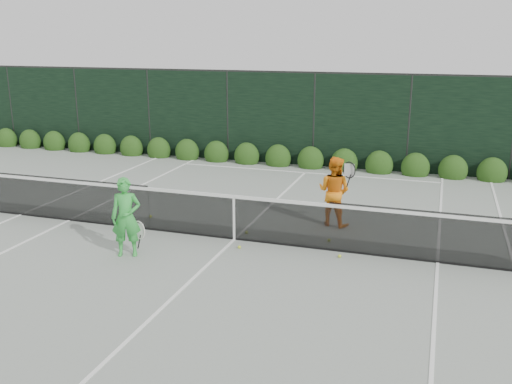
% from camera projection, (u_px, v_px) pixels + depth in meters
% --- Properties ---
extents(ground, '(80.00, 80.00, 0.00)m').
position_uv_depth(ground, '(234.00, 240.00, 12.05)').
color(ground, gray).
rests_on(ground, ground).
extents(tennis_net, '(12.90, 0.10, 1.07)m').
position_uv_depth(tennis_net, '(233.00, 216.00, 11.92)').
color(tennis_net, black).
rests_on(tennis_net, ground).
extents(player_woman, '(0.69, 0.56, 1.56)m').
position_uv_depth(player_woman, '(126.00, 217.00, 11.00)').
color(player_woman, green).
rests_on(player_woman, ground).
extents(player_man, '(0.95, 0.79, 1.58)m').
position_uv_depth(player_man, '(334.00, 191.00, 12.79)').
color(player_man, orange).
rests_on(player_man, ground).
extents(court_lines, '(11.03, 23.83, 0.01)m').
position_uv_depth(court_lines, '(234.00, 239.00, 12.05)').
color(court_lines, white).
rests_on(court_lines, ground).
extents(windscreen_fence, '(32.00, 21.07, 3.06)m').
position_uv_depth(windscreen_fence, '(175.00, 206.00, 9.17)').
color(windscreen_fence, black).
rests_on(windscreen_fence, ground).
extents(hedge_row, '(31.66, 0.65, 0.94)m').
position_uv_depth(hedge_row, '(311.00, 161.00, 18.54)').
color(hedge_row, '#17340E').
rests_on(hedge_row, ground).
extents(tennis_balls, '(4.78, 1.32, 0.07)m').
position_uv_depth(tennis_balls, '(257.00, 237.00, 12.08)').
color(tennis_balls, '#C3D72F').
rests_on(tennis_balls, ground).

